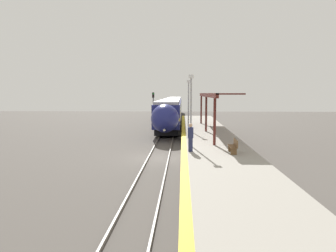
# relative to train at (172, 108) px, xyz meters

# --- Properties ---
(ground_plane) EXTENTS (120.00, 120.00, 0.00)m
(ground_plane) POSITION_rel_train_xyz_m (0.00, -31.57, -2.15)
(ground_plane) COLOR #4C4742
(rail_left) EXTENTS (0.08, 90.00, 0.15)m
(rail_left) POSITION_rel_train_xyz_m (-0.72, -31.57, -2.07)
(rail_left) COLOR slate
(rail_left) RESTS_ON ground_plane
(rail_right) EXTENTS (0.08, 90.00, 0.15)m
(rail_right) POSITION_rel_train_xyz_m (0.72, -31.57, -2.07)
(rail_right) COLOR slate
(rail_right) RESTS_ON ground_plane
(train) EXTENTS (2.86, 49.36, 3.75)m
(train) POSITION_rel_train_xyz_m (0.00, 0.00, 0.00)
(train) COLOR black
(train) RESTS_ON ground_plane
(platform_right) EXTENTS (4.82, 64.00, 0.87)m
(platform_right) POSITION_rel_train_xyz_m (4.00, -31.57, -1.72)
(platform_right) COLOR gray
(platform_right) RESTS_ON ground_plane
(platform_bench) EXTENTS (0.44, 1.54, 0.89)m
(platform_bench) POSITION_rel_train_xyz_m (4.92, -33.95, -0.82)
(platform_bench) COLOR brown
(platform_bench) RESTS_ON platform_right
(person_waiting) EXTENTS (0.36, 0.24, 1.82)m
(person_waiting) POSITION_rel_train_xyz_m (2.21, -33.49, -0.33)
(person_waiting) COLOR navy
(person_waiting) RESTS_ON platform_right
(railway_signal) EXTENTS (0.28, 0.28, 4.72)m
(railway_signal) POSITION_rel_train_xyz_m (-2.26, -10.44, 0.71)
(railway_signal) COLOR #59595E
(railway_signal) RESTS_ON ground_plane
(lamppost_near) EXTENTS (0.36, 0.20, 5.06)m
(lamppost_near) POSITION_rel_train_xyz_m (2.28, -31.18, 1.63)
(lamppost_near) COLOR #9E9EA3
(lamppost_near) RESTS_ON platform_right
(lamppost_mid) EXTENTS (0.36, 0.20, 5.06)m
(lamppost_mid) POSITION_rel_train_xyz_m (2.28, -21.37, 1.63)
(lamppost_mid) COLOR #9E9EA3
(lamppost_mid) RESTS_ON platform_right
(station_canopy) EXTENTS (2.02, 20.13, 3.77)m
(station_canopy) POSITION_rel_train_xyz_m (4.60, -22.20, 2.26)
(station_canopy) COLOR #511E19
(station_canopy) RESTS_ON platform_right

